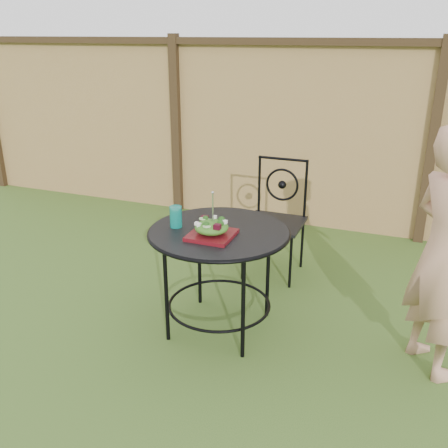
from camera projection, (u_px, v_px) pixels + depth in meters
name	position (u px, v px, depth m)	size (l,w,h in m)	color
ground	(211.00, 327.00, 3.46)	(60.00, 60.00, 0.00)	#2C4A17
fence	(294.00, 134.00, 5.03)	(8.00, 0.12, 1.90)	tan
patio_table	(219.00, 250.00, 3.25)	(0.92, 0.92, 0.72)	black
patio_chair	(276.00, 215.00, 4.11)	(0.46, 0.46, 0.95)	black
diner	(446.00, 254.00, 2.81)	(0.54, 0.36, 1.49)	tan
salad_plate	(212.00, 235.00, 3.09)	(0.27, 0.27, 0.02)	#500B11
salad	(212.00, 227.00, 3.08)	(0.21, 0.21, 0.08)	#235614
fork	(213.00, 208.00, 3.03)	(0.01, 0.01, 0.18)	silver
drinking_glass	(176.00, 217.00, 3.23)	(0.08, 0.08, 0.14)	#0B8476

